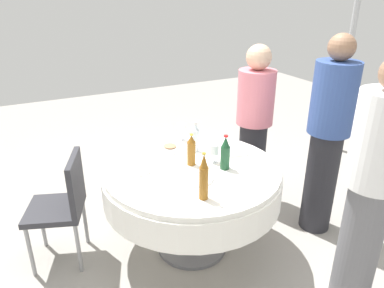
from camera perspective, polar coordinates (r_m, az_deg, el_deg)
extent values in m
plane|color=gray|center=(3.12, 0.00, -15.84)|extent=(10.00, 10.00, 0.00)
cylinder|color=white|center=(2.72, 0.00, -4.03)|extent=(1.31, 1.31, 0.04)
cylinder|color=white|center=(2.79, 0.00, -6.40)|extent=(1.34, 1.34, 0.22)
cylinder|color=slate|center=(2.98, 0.00, -12.26)|extent=(0.14, 0.14, 0.48)
cylinder|color=slate|center=(3.11, 0.00, -15.62)|extent=(0.56, 0.56, 0.03)
cylinder|color=#194728|center=(2.67, 5.23, -2.17)|extent=(0.07, 0.07, 0.17)
cone|color=#194728|center=(2.62, 5.33, 0.33)|extent=(0.06, 0.06, 0.08)
cylinder|color=red|center=(2.60, 5.36, 1.25)|extent=(0.03, 0.03, 0.01)
cylinder|color=#8C5619|center=(2.71, -0.11, -1.49)|extent=(0.06, 0.06, 0.19)
cone|color=#8C5619|center=(2.67, -0.11, 0.84)|extent=(0.06, 0.06, 0.05)
cylinder|color=gold|center=(2.65, -0.11, 1.49)|extent=(0.03, 0.03, 0.01)
cylinder|color=silver|center=(2.94, 0.60, 0.52)|extent=(0.06, 0.06, 0.19)
cone|color=silver|center=(2.89, 0.61, 2.71)|extent=(0.05, 0.05, 0.05)
cylinder|color=silver|center=(2.88, 0.61, 3.32)|extent=(0.02, 0.02, 0.01)
cylinder|color=#8C5619|center=(2.28, 1.85, -6.18)|extent=(0.06, 0.06, 0.22)
cone|color=#8C5619|center=(2.21, 1.90, -2.69)|extent=(0.05, 0.05, 0.09)
cylinder|color=gold|center=(2.19, 1.92, -1.49)|extent=(0.02, 0.02, 0.01)
cylinder|color=white|center=(3.20, -1.67, 0.72)|extent=(0.06, 0.06, 0.00)
cylinder|color=white|center=(3.18, -1.68, 1.40)|extent=(0.01, 0.01, 0.08)
cylinder|color=white|center=(3.16, -1.70, 2.61)|extent=(0.07, 0.07, 0.07)
cylinder|color=gold|center=(3.16, -1.69, 2.29)|extent=(0.06, 0.06, 0.03)
cylinder|color=white|center=(2.80, 3.42, -2.78)|extent=(0.06, 0.06, 0.00)
cylinder|color=white|center=(2.78, 3.44, -2.15)|extent=(0.01, 0.01, 0.06)
cylinder|color=white|center=(2.75, 3.47, -0.80)|extent=(0.07, 0.07, 0.08)
cylinder|color=white|center=(2.70, -8.70, -3.96)|extent=(0.23, 0.23, 0.02)
cylinder|color=white|center=(3.02, -3.46, -0.62)|extent=(0.26, 0.26, 0.02)
ellipsoid|color=tan|center=(3.01, -3.47, -0.30)|extent=(0.12, 0.10, 0.02)
cylinder|color=white|center=(2.54, 0.77, -5.42)|extent=(0.23, 0.23, 0.02)
cube|color=silver|center=(3.16, 2.95, 0.39)|extent=(0.10, 0.17, 0.00)
cube|color=silver|center=(2.51, 8.45, -6.26)|extent=(0.06, 0.18, 0.00)
cube|color=white|center=(2.96, 7.05, -1.21)|extent=(0.18, 0.18, 0.02)
cylinder|color=#26262B|center=(3.62, 9.31, -2.72)|extent=(0.26, 0.26, 0.80)
cylinder|color=#D8727F|center=(3.38, 10.03, 7.23)|extent=(0.34, 0.34, 0.50)
sphere|color=#D8AD8C|center=(3.30, 10.48, 13.29)|extent=(0.23, 0.23, 0.23)
cylinder|color=#26262B|center=(3.30, 19.52, -5.59)|extent=(0.26, 0.26, 0.90)
cylinder|color=#334C8C|center=(3.03, 21.38, 6.71)|extent=(0.34, 0.34, 0.57)
sphere|color=#8C664C|center=(2.95, 22.51, 13.90)|extent=(0.20, 0.20, 0.20)
cylinder|color=slate|center=(2.68, 24.79, -14.08)|extent=(0.26, 0.26, 0.88)
cylinder|color=white|center=(2.34, 27.78, 0.48)|extent=(0.34, 0.34, 0.58)
cube|color=#2D2D33|center=(2.94, -20.76, -9.61)|extent=(0.51, 0.51, 0.04)
cube|color=#2D2D33|center=(2.79, -17.77, -5.93)|extent=(0.39, 0.17, 0.42)
cylinder|color=gray|center=(3.24, -22.49, -11.52)|extent=(0.03, 0.03, 0.43)
cylinder|color=gray|center=(2.98, -24.08, -15.20)|extent=(0.03, 0.03, 0.43)
cylinder|color=gray|center=(3.17, -16.45, -11.50)|extent=(0.03, 0.03, 0.43)
cylinder|color=gray|center=(2.90, -17.42, -15.32)|extent=(0.03, 0.03, 0.43)
cylinder|color=#B2B5B7|center=(4.87, 23.37, 12.45)|extent=(0.07, 0.07, 2.41)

